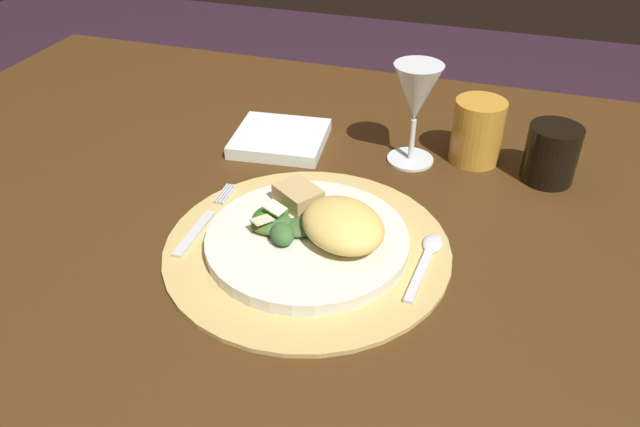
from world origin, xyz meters
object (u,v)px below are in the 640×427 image
spoon (428,255)px  napkin (280,138)px  dinner_plate (307,240)px  fork (203,222)px  dark_tumbler (551,154)px  dining_table (301,279)px  amber_tumbler (477,131)px  wine_glass (416,97)px

spoon → napkin: 0.34m
dinner_plate → fork: (-0.14, 0.00, -0.01)m
dark_tumbler → napkin: bearing=-177.3°
dining_table → fork: bearing=-127.6°
dinner_plate → napkin: 0.27m
dining_table → dark_tumbler: 0.40m
dinner_plate → amber_tumbler: 0.33m
dining_table → fork: size_ratio=8.61×
napkin → amber_tumbler: bearing=8.3°
napkin → dark_tumbler: 0.40m
fork → amber_tumbler: (0.31, 0.28, 0.04)m
spoon → wine_glass: wine_glass is taller
fork → spoon: 0.28m
dinner_plate → amber_tumbler: amber_tumbler is taller
fork → napkin: size_ratio=1.17×
napkin → wine_glass: wine_glass is taller
dining_table → napkin: napkin is taller
dining_table → napkin: size_ratio=10.11×
wine_glass → dark_tumbler: wine_glass is taller
dining_table → dark_tumbler: (0.32, 0.14, 0.20)m
wine_glass → amber_tumbler: wine_glass is taller
spoon → dinner_plate: bearing=-170.7°
spoon → wine_glass: 0.25m
dinner_plate → fork: size_ratio=1.51×
dinner_plate → fork: dinner_plate is taller
dining_table → wine_glass: size_ratio=9.29×
dining_table → amber_tumbler: amber_tumbler is taller
dinner_plate → dark_tumbler: 0.37m
napkin → wine_glass: bearing=3.2°
dinner_plate → dark_tumbler: size_ratio=2.98×
dinner_plate → spoon: 0.14m
fork → dark_tumbler: dark_tumbler is taller
dining_table → spoon: (0.19, -0.09, 0.17)m
wine_glass → amber_tumbler: bearing=19.4°
dinner_plate → wine_glass: (0.08, 0.25, 0.09)m
amber_tumbler → fork: bearing=-137.7°
amber_tumbler → napkin: bearing=-171.7°
amber_tumbler → wine_glass: bearing=-160.6°
dining_table → napkin: (-0.07, 0.12, 0.17)m
amber_tumbler → dining_table: bearing=-143.1°
dinner_plate → amber_tumbler: (0.17, 0.28, 0.03)m
fork → dark_tumbler: (0.41, 0.25, 0.03)m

